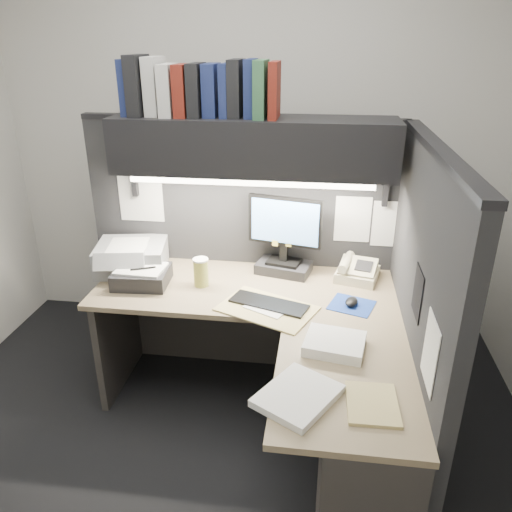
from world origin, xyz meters
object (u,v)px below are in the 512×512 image
coffee_cup (201,273)px  monitor (284,244)px  overhead_shelf (253,146)px  printer (132,257)px  desk (294,396)px  telephone (357,272)px  notebook_stack (142,277)px  keyboard (269,304)px

coffee_cup → monitor: bearing=27.3°
overhead_shelf → monitor: (0.18, 0.03, -0.58)m
printer → coffee_cup: bearing=-29.6°
desk → printer: size_ratio=4.16×
monitor → telephone: bearing=9.5°
overhead_shelf → printer: overhead_shelf is taller
telephone → notebook_stack: 1.26m
coffee_cup → notebook_stack: coffee_cup is taller
keyboard → monitor: bearing=102.3°
keyboard → telephone: bearing=57.5°
overhead_shelf → monitor: 0.61m
coffee_cup → notebook_stack: (-0.34, -0.03, -0.03)m
desk → coffee_cup: size_ratio=10.86×
coffee_cup → notebook_stack: bearing=-175.4°
overhead_shelf → telephone: 0.95m
overhead_shelf → monitor: bearing=9.7°
monitor → printer: size_ratio=1.16×
printer → keyboard: bearing=-32.2°
keyboard → coffee_cup: 0.46m
desk → monitor: bearing=98.8°
desk → telephone: bearing=67.2°
desk → coffee_cup: (-0.58, 0.55, 0.37)m
overhead_shelf → monitor: size_ratio=3.26×
desk → monitor: (-0.12, 0.78, 0.48)m
keyboard → coffee_cup: (-0.41, 0.19, 0.07)m
desk → printer: bearing=145.8°
coffee_cup → notebook_stack: 0.35m
monitor → keyboard: size_ratio=1.14×
desk → notebook_stack: (-0.92, 0.52, 0.33)m
desk → printer: (-1.05, 0.71, 0.37)m
monitor → keyboard: bearing=-82.8°
overhead_shelf → keyboard: size_ratio=3.71×
overhead_shelf → telephone: (0.62, 0.00, -0.72)m
notebook_stack → keyboard: bearing=-11.9°
keyboard → printer: bearing=176.5°
monitor → coffee_cup: (-0.45, -0.23, -0.11)m
telephone → keyboard: bearing=-126.5°
monitor → coffee_cup: monitor is taller
coffee_cup → notebook_stack: size_ratio=0.51×
printer → notebook_stack: (0.13, -0.19, -0.04)m
notebook_stack → coffee_cup: bearing=4.6°
overhead_shelf → keyboard: 0.87m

